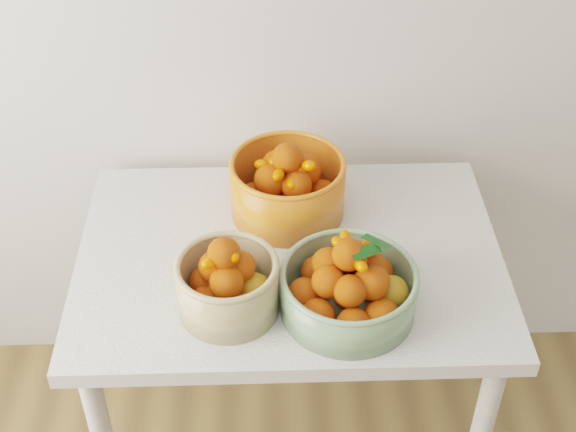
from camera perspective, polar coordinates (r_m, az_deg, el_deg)
name	(u,v)px	position (r m, az deg, el deg)	size (l,w,h in m)	color
table	(290,283)	(1.96, 0.12, -4.76)	(1.00, 0.70, 0.75)	silver
bowl_cream	(228,284)	(1.72, -4.31, -4.84)	(0.23, 0.23, 0.19)	tan
bowl_green	(349,287)	(1.72, 4.34, -5.09)	(0.30, 0.30, 0.19)	gray
bowl_orange	(287,186)	(1.96, -0.04, 2.18)	(0.36, 0.36, 0.20)	orange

